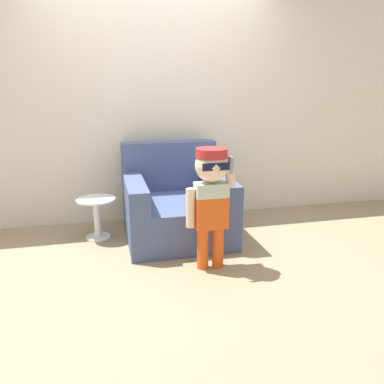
{
  "coord_description": "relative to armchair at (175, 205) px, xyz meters",
  "views": [
    {
      "loc": [
        -0.57,
        -3.36,
        1.43
      ],
      "look_at": [
        0.17,
        -0.27,
        0.56
      ],
      "focal_mm": 35.0,
      "sensor_mm": 36.0,
      "label": 1
    }
  ],
  "objects": [
    {
      "name": "wall_back",
      "position": [
        -0.1,
        0.6,
        0.99
      ],
      "size": [
        10.0,
        0.05,
        2.6
      ],
      "color": "silver",
      "rests_on": "ground_plane"
    },
    {
      "name": "person_child",
      "position": [
        0.13,
        -0.79,
        0.35
      ],
      "size": [
        0.41,
        0.3,
        0.99
      ],
      "color": "#E05119",
      "rests_on": "ground_plane"
    },
    {
      "name": "ground_plane",
      "position": [
        -0.1,
        -0.16,
        -0.31
      ],
      "size": [
        10.0,
        10.0,
        0.0
      ],
      "primitive_type": "plane",
      "color": "#998466"
    },
    {
      "name": "side_table",
      "position": [
        -0.77,
        0.08,
        -0.06
      ],
      "size": [
        0.37,
        0.37,
        0.41
      ],
      "color": "white",
      "rests_on": "ground_plane"
    },
    {
      "name": "armchair",
      "position": [
        0.0,
        0.0,
        0.0
      ],
      "size": [
        0.99,
        1.05,
        0.9
      ],
      "color": "#475684",
      "rests_on": "ground_plane"
    }
  ]
}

